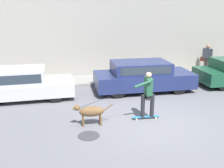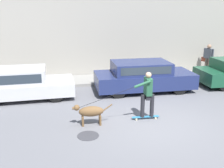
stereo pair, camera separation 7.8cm
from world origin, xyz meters
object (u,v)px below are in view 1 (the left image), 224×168
Objects in this scene: parked_car_0 at (22,84)px; pedestrian_with_bag at (207,57)px; dog at (91,112)px; skateboarder at (148,93)px; parked_car_1 at (143,76)px.

pedestrian_with_bag is at bearing 12.05° from parked_car_0.
pedestrian_with_bag reaches higher than dog.
skateboarder reaches higher than dog.
pedestrian_with_bag reaches higher than parked_car_0.
parked_car_1 is at bearing -177.71° from pedestrian_with_bag.
pedestrian_with_bag is (9.69, 2.33, 0.38)m from parked_car_0.
parked_car_1 is at bearing -128.09° from dog.
skateboarder is (-0.85, -3.06, 0.26)m from parked_car_1.
dog is (2.40, -3.16, -0.15)m from parked_car_0.
parked_car_1 is 5.10m from pedestrian_with_bag.
parked_car_0 is 2.64× the size of pedestrian_with_bag.
parked_car_0 is 5.16m from parked_car_1.
skateboarder is 1.80× the size of pedestrian_with_bag.
dog is at bearing 5.28° from skateboarder.
dog is 0.83× the size of pedestrian_with_bag.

